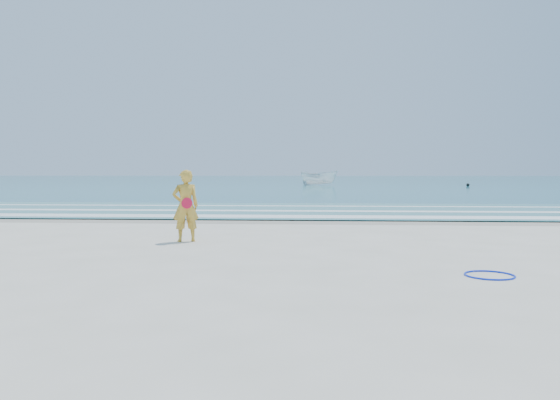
{
  "coord_description": "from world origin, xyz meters",
  "views": [
    {
      "loc": [
        1.56,
        -10.02,
        1.74
      ],
      "look_at": [
        0.6,
        4.0,
        1.0
      ],
      "focal_mm": 35.0,
      "sensor_mm": 36.0,
      "label": 1
    }
  ],
  "objects": [
    {
      "name": "hoop",
      "position": [
        4.42,
        -0.83,
        0.01
      ],
      "size": [
        1.0,
        1.0,
        0.03
      ],
      "primitive_type": "torus",
      "rotation": [
        0.0,
        0.0,
        -0.27
      ],
      "color": "#0C2BE0",
      "rests_on": "ground"
    },
    {
      "name": "wet_sand",
      "position": [
        0.0,
        9.0,
        0.0
      ],
      "size": [
        400.0,
        2.4,
        0.0
      ],
      "primitive_type": "cube",
      "color": "#B2A893",
      "rests_on": "ground"
    },
    {
      "name": "shallow",
      "position": [
        0.0,
        14.0,
        0.04
      ],
      "size": [
        400.0,
        10.0,
        0.01
      ],
      "primitive_type": "cube",
      "color": "#59B7AD",
      "rests_on": "ocean"
    },
    {
      "name": "foam_far",
      "position": [
        0.0,
        16.5,
        0.05
      ],
      "size": [
        400.0,
        0.6,
        0.01
      ],
      "primitive_type": "cube",
      "color": "white",
      "rests_on": "shallow"
    },
    {
      "name": "ground",
      "position": [
        0.0,
        0.0,
        0.0
      ],
      "size": [
        400.0,
        400.0,
        0.0
      ],
      "primitive_type": "plane",
      "color": "silver",
      "rests_on": "ground"
    },
    {
      "name": "foam_mid",
      "position": [
        0.0,
        13.2,
        0.05
      ],
      "size": [
        400.0,
        0.9,
        0.01
      ],
      "primitive_type": "cube",
      "color": "white",
      "rests_on": "shallow"
    },
    {
      "name": "boat",
      "position": [
        1.77,
        57.7,
        0.96
      ],
      "size": [
        5.11,
        3.25,
        1.85
      ],
      "primitive_type": "imported",
      "rotation": [
        0.0,
        0.0,
        1.24
      ],
      "color": "white",
      "rests_on": "ocean"
    },
    {
      "name": "buoy",
      "position": [
        18.6,
        53.06,
        0.23
      ],
      "size": [
        0.37,
        0.37,
        0.37
      ],
      "primitive_type": "sphere",
      "color": "black",
      "rests_on": "ocean"
    },
    {
      "name": "ocean",
      "position": [
        0.0,
        105.0,
        0.02
      ],
      "size": [
        400.0,
        190.0,
        0.04
      ],
      "primitive_type": "cube",
      "color": "#19727F",
      "rests_on": "ground"
    },
    {
      "name": "woman",
      "position": [
        -1.68,
        3.22,
        0.89
      ],
      "size": [
        0.76,
        0.64,
        1.78
      ],
      "color": "gold",
      "rests_on": "ground"
    },
    {
      "name": "foam_near",
      "position": [
        0.0,
        10.3,
        0.05
      ],
      "size": [
        400.0,
        1.4,
        0.01
      ],
      "primitive_type": "cube",
      "color": "white",
      "rests_on": "shallow"
    }
  ]
}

